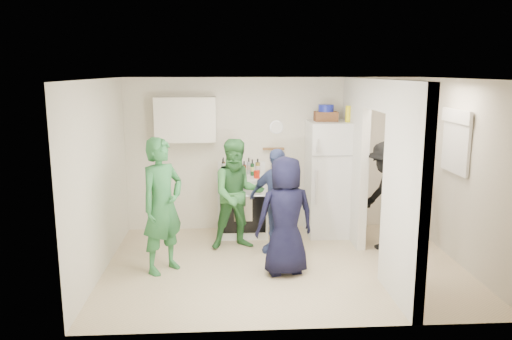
# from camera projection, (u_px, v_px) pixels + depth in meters

# --- Properties ---
(floor) EXTENTS (4.80, 4.80, 0.00)m
(floor) POSITION_uv_depth(u_px,v_px,m) (284.00, 265.00, 6.78)
(floor) COLOR beige
(floor) RESTS_ON ground
(wall_back) EXTENTS (4.80, 0.00, 4.80)m
(wall_back) POSITION_uv_depth(u_px,v_px,m) (273.00, 154.00, 8.20)
(wall_back) COLOR silver
(wall_back) RESTS_ON floor
(wall_front) EXTENTS (4.80, 0.00, 4.80)m
(wall_front) POSITION_uv_depth(u_px,v_px,m) (306.00, 212.00, 4.88)
(wall_front) COLOR silver
(wall_front) RESTS_ON floor
(wall_left) EXTENTS (0.00, 3.40, 3.40)m
(wall_left) POSITION_uv_depth(u_px,v_px,m) (99.00, 178.00, 6.40)
(wall_left) COLOR silver
(wall_left) RESTS_ON floor
(wall_right) EXTENTS (0.00, 3.40, 3.40)m
(wall_right) POSITION_uv_depth(u_px,v_px,m) (463.00, 173.00, 6.68)
(wall_right) COLOR silver
(wall_right) RESTS_ON floor
(ceiling) EXTENTS (4.80, 4.80, 0.00)m
(ceiling) POSITION_uv_depth(u_px,v_px,m) (286.00, 79.00, 6.29)
(ceiling) COLOR white
(ceiling) RESTS_ON wall_back
(partition_pier_back) EXTENTS (0.12, 1.20, 2.50)m
(partition_pier_back) POSITION_uv_depth(u_px,v_px,m) (354.00, 160.00, 7.69)
(partition_pier_back) COLOR silver
(partition_pier_back) RESTS_ON floor
(partition_pier_front) EXTENTS (0.12, 1.20, 2.50)m
(partition_pier_front) POSITION_uv_depth(u_px,v_px,m) (404.00, 195.00, 5.53)
(partition_pier_front) COLOR silver
(partition_pier_front) RESTS_ON floor
(partition_header) EXTENTS (0.12, 1.00, 0.40)m
(partition_header) POSITION_uv_depth(u_px,v_px,m) (379.00, 95.00, 6.40)
(partition_header) COLOR silver
(partition_header) RESTS_ON partition_pier_back
(stove) EXTENTS (0.81, 0.67, 0.97)m
(stove) POSITION_uv_depth(u_px,v_px,m) (242.00, 205.00, 8.00)
(stove) COLOR white
(stove) RESTS_ON floor
(upper_cabinet) EXTENTS (0.95, 0.34, 0.70)m
(upper_cabinet) POSITION_uv_depth(u_px,v_px,m) (186.00, 119.00, 7.83)
(upper_cabinet) COLOR silver
(upper_cabinet) RESTS_ON wall_back
(fridge) EXTENTS (0.75, 0.73, 1.82)m
(fridge) POSITION_uv_depth(u_px,v_px,m) (331.00, 178.00, 7.97)
(fridge) COLOR silver
(fridge) RESTS_ON floor
(wicker_basket) EXTENTS (0.35, 0.25, 0.15)m
(wicker_basket) POSITION_uv_depth(u_px,v_px,m) (326.00, 116.00, 7.82)
(wicker_basket) COLOR brown
(wicker_basket) RESTS_ON fridge
(blue_bowl) EXTENTS (0.24, 0.24, 0.11)m
(blue_bowl) POSITION_uv_depth(u_px,v_px,m) (326.00, 108.00, 7.79)
(blue_bowl) COLOR navy
(blue_bowl) RESTS_ON wicker_basket
(yellow_cup_stack_top) EXTENTS (0.09, 0.09, 0.25)m
(yellow_cup_stack_top) POSITION_uv_depth(u_px,v_px,m) (348.00, 114.00, 7.68)
(yellow_cup_stack_top) COLOR yellow
(yellow_cup_stack_top) RESTS_ON fridge
(wall_clock) EXTENTS (0.22, 0.02, 0.22)m
(wall_clock) POSITION_uv_depth(u_px,v_px,m) (276.00, 127.00, 8.10)
(wall_clock) COLOR white
(wall_clock) RESTS_ON wall_back
(spice_shelf) EXTENTS (0.35, 0.08, 0.03)m
(spice_shelf) POSITION_uv_depth(u_px,v_px,m) (273.00, 149.00, 8.13)
(spice_shelf) COLOR olive
(spice_shelf) RESTS_ON wall_back
(nook_window) EXTENTS (0.03, 0.70, 0.80)m
(nook_window) POSITION_uv_depth(u_px,v_px,m) (457.00, 142.00, 6.80)
(nook_window) COLOR black
(nook_window) RESTS_ON wall_right
(nook_window_frame) EXTENTS (0.04, 0.76, 0.86)m
(nook_window_frame) POSITION_uv_depth(u_px,v_px,m) (456.00, 142.00, 6.80)
(nook_window_frame) COLOR white
(nook_window_frame) RESTS_ON wall_right
(nook_valance) EXTENTS (0.04, 0.82, 0.18)m
(nook_valance) POSITION_uv_depth(u_px,v_px,m) (456.00, 116.00, 6.73)
(nook_valance) COLOR white
(nook_valance) RESTS_ON wall_right
(yellow_cup_stack_stove) EXTENTS (0.09, 0.09, 0.25)m
(yellow_cup_stack_stove) POSITION_uv_depth(u_px,v_px,m) (235.00, 171.00, 7.66)
(yellow_cup_stack_stove) COLOR yellow
(yellow_cup_stack_stove) RESTS_ON stove
(red_cup) EXTENTS (0.09, 0.09, 0.12)m
(red_cup) POSITION_uv_depth(u_px,v_px,m) (257.00, 174.00, 7.71)
(red_cup) COLOR red
(red_cup) RESTS_ON stove
(person_green_left) EXTENTS (0.75, 0.77, 1.78)m
(person_green_left) POSITION_uv_depth(u_px,v_px,m) (162.00, 206.00, 6.45)
(person_green_left) COLOR #30783C
(person_green_left) RESTS_ON floor
(person_green_center) EXTENTS (0.89, 0.75, 1.64)m
(person_green_center) POSITION_uv_depth(u_px,v_px,m) (238.00, 194.00, 7.32)
(person_green_center) COLOR #3B7B36
(person_green_center) RESTS_ON floor
(person_denim) EXTENTS (0.94, 0.83, 1.53)m
(person_denim) POSITION_uv_depth(u_px,v_px,m) (277.00, 201.00, 7.16)
(person_denim) COLOR #3A4B7F
(person_denim) RESTS_ON floor
(person_navy) EXTENTS (0.84, 0.63, 1.55)m
(person_navy) POSITION_uv_depth(u_px,v_px,m) (285.00, 216.00, 6.38)
(person_navy) COLOR black
(person_navy) RESTS_ON floor
(person_nook) EXTENTS (0.75, 1.13, 1.62)m
(person_nook) POSITION_uv_depth(u_px,v_px,m) (386.00, 197.00, 7.19)
(person_nook) COLOR black
(person_nook) RESTS_ON floor
(bottle_a) EXTENTS (0.06, 0.06, 0.27)m
(bottle_a) POSITION_uv_depth(u_px,v_px,m) (223.00, 166.00, 7.99)
(bottle_a) COLOR brown
(bottle_a) RESTS_ON stove
(bottle_b) EXTENTS (0.06, 0.06, 0.33)m
(bottle_b) POSITION_uv_depth(u_px,v_px,m) (231.00, 167.00, 7.78)
(bottle_b) COLOR #234416
(bottle_b) RESTS_ON stove
(bottle_c) EXTENTS (0.07, 0.07, 0.28)m
(bottle_c) POSITION_uv_depth(u_px,v_px,m) (237.00, 166.00, 8.01)
(bottle_c) COLOR #A7B0B5
(bottle_c) RESTS_ON stove
(bottle_d) EXTENTS (0.07, 0.07, 0.24)m
(bottle_d) POSITION_uv_depth(u_px,v_px,m) (244.00, 169.00, 7.84)
(bottle_d) COLOR maroon
(bottle_d) RESTS_ON stove
(bottle_e) EXTENTS (0.06, 0.06, 0.26)m
(bottle_e) POSITION_uv_depth(u_px,v_px,m) (249.00, 166.00, 8.05)
(bottle_e) COLOR #99A0A9
(bottle_e) RESTS_ON stove
(bottle_f) EXTENTS (0.06, 0.06, 0.26)m
(bottle_f) POSITION_uv_depth(u_px,v_px,m) (252.00, 167.00, 7.90)
(bottle_f) COLOR #153B1D
(bottle_f) RESTS_ON stove
(bottle_g) EXTENTS (0.07, 0.07, 0.24)m
(bottle_g) POSITION_uv_depth(u_px,v_px,m) (258.00, 166.00, 8.04)
(bottle_g) COLOR olive
(bottle_g) RESTS_ON stove
(bottle_h) EXTENTS (0.06, 0.06, 0.30)m
(bottle_h) POSITION_uv_depth(u_px,v_px,m) (223.00, 168.00, 7.74)
(bottle_h) COLOR silver
(bottle_h) RESTS_ON stove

